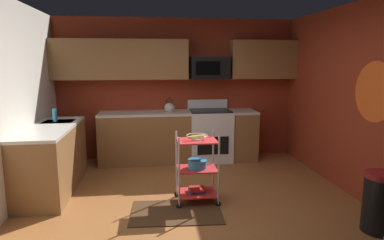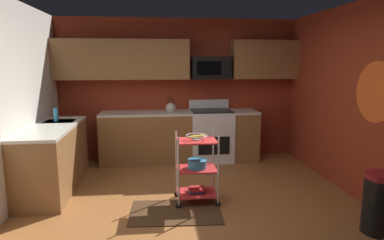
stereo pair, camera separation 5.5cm
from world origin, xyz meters
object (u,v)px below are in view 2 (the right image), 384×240
Objects in this scene: oven_range at (211,135)px; dish_soap_bottle at (56,115)px; rolling_cart at (197,169)px; fruit_bowl at (197,136)px; book_stack at (197,190)px; kettle at (171,108)px; trash_can at (380,204)px; mixing_bowl_large at (197,164)px; microwave at (211,68)px.

oven_range is 5.50× the size of dish_soap_bottle.
rolling_cart is 0.42m from fruit_bowl.
book_stack is at bearing -105.31° from oven_range.
trash_can is at bearing -54.17° from kettle.
oven_range is 1.97m from fruit_bowl.
oven_range is 0.91m from kettle.
mixing_bowl_large is at bearing -82.57° from kettle.
rolling_cart is at bearing -82.74° from kettle.
rolling_cart is 3.63× the size of mixing_bowl_large.
oven_range is 1.23m from microwave.
microwave is 2.76m from dish_soap_bottle.
fruit_bowl is 0.41× the size of trash_can.
oven_range is 4.04× the size of fruit_bowl.
mixing_bowl_large is 2.10m from trash_can.
book_stack is 1.07× the size of dish_soap_bottle.
microwave reaches higher than mixing_bowl_large.
kettle is (-0.74, -0.00, 0.52)m from oven_range.
kettle is at bearing 97.26° from rolling_cart.
kettle is at bearing -171.70° from microwave.
dish_soap_bottle is at bearing 151.87° from fruit_bowl.
trash_can is at bearing -28.97° from mixing_bowl_large.
trash_can is (1.32, -2.97, -1.37)m from microwave.
book_stack is at bearing 0.00° from rolling_cart.
oven_range is at bearing 74.84° from mixing_bowl_large.
rolling_cart is (-0.51, -1.86, -0.03)m from oven_range.
oven_range is 1.92m from mixing_bowl_large.
kettle reaches higher than fruit_bowl.
mixing_bowl_large is at bearing -0.00° from book_stack.
kettle is at bearing 23.66° from dish_soap_bottle.
kettle is 1.94m from dish_soap_bottle.
fruit_bowl is 1.36× the size of dish_soap_bottle.
microwave is 1.06× the size of trash_can.
dish_soap_bottle is at bearing -162.77° from oven_range.
oven_range reaches higher than rolling_cart.
oven_range is 3.16m from trash_can.
kettle is at bearing 125.83° from trash_can.
mixing_bowl_large is (-0.50, -1.96, -1.18)m from microwave.
trash_can is at bearing -65.23° from oven_range.
microwave reaches higher than kettle.
oven_range is at bearing -89.74° from microwave.
microwave is at bearing 75.48° from fruit_bowl.
fruit_bowl is at bearing 151.10° from trash_can.
fruit_bowl reaches higher than mixing_bowl_large.
microwave reaches higher than book_stack.
fruit_bowl is 1.03× the size of kettle.
microwave is at bearing 8.30° from kettle.
dish_soap_bottle reaches higher than mixing_bowl_large.
trash_can is at bearing -28.50° from dish_soap_bottle.
fruit_bowl is at bearing -105.31° from oven_range.
kettle reaches higher than mixing_bowl_large.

